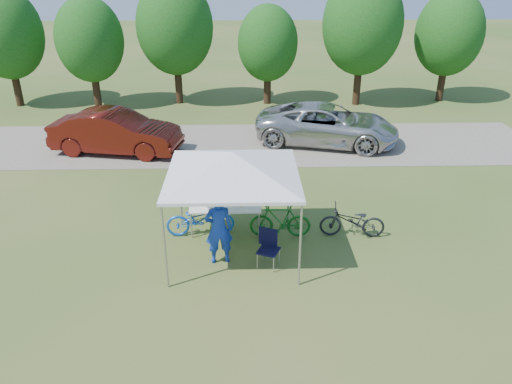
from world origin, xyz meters
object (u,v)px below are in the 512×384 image
folding_table (225,207)px  bike_blue (200,219)px  bike_dark (352,221)px  cooler (214,200)px  minivan (327,124)px  bike_green (280,220)px  cyclist (219,229)px  sedan (116,132)px  folding_chair (268,244)px

folding_table → bike_blue: bearing=-166.3°
folding_table → bike_dark: size_ratio=1.10×
cooler → minivan: minivan is taller
bike_green → bike_blue: bearing=-91.2°
folding_table → cooler: cooler is taller
bike_blue → bike_green: bike_green is taller
bike_blue → minivan: 8.49m
cyclist → minivan: (3.97, 8.49, -0.13)m
minivan → sedan: size_ratio=1.15×
bike_dark → minivan: 7.39m
cooler → cyclist: size_ratio=0.24×
cooler → bike_dark: (3.71, -0.37, -0.50)m
cooler → minivan: 8.15m
cyclist → bike_dark: (3.51, 1.12, -0.47)m
cyclist → minivan: size_ratio=0.33×
bike_green → bike_dark: 1.94m
folding_chair → bike_green: 1.38m
bike_dark → sedan: size_ratio=0.36×
cooler → bike_dark: 3.76m
cooler → bike_blue: bearing=-155.9°
cooler → bike_dark: cooler is taller
bike_blue → sedan: sedan is taller
cyclist → bike_blue: size_ratio=1.02×
cyclist → bike_blue: (-0.56, 1.32, -0.45)m
bike_green → minivan: size_ratio=0.29×
folding_chair → cooler: 2.18m
folding_table → bike_green: size_ratio=1.16×
folding_table → cooler: size_ratio=4.22×
folding_table → bike_dark: bearing=-6.1°
folding_chair → sedan: size_ratio=0.19×
cooler → bike_green: 1.86m
bike_blue → bike_dark: 4.08m
bike_green → cyclist: bearing=-50.6°
bike_blue → minivan: minivan is taller
folding_chair → sedan: bearing=147.7°
minivan → folding_chair: bearing=177.0°
bike_blue → bike_green: size_ratio=1.11×
bike_blue → bike_dark: (4.08, -0.20, -0.02)m
folding_chair → bike_green: size_ratio=0.57×
bike_blue → bike_green: bearing=-98.9°
folding_table → bike_green: bearing=-11.8°
folding_table → sedan: bearing=125.0°
folding_chair → cyclist: bearing=-163.8°
bike_green → sedan: size_ratio=0.34×
minivan → sedan: bearing=110.6°
cooler → bike_blue: 0.62m
folding_table → minivan: size_ratio=0.34×
folding_chair → bike_blue: 2.29m
cyclist → cooler: bearing=-93.2°
folding_chair → bike_dark: 2.64m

